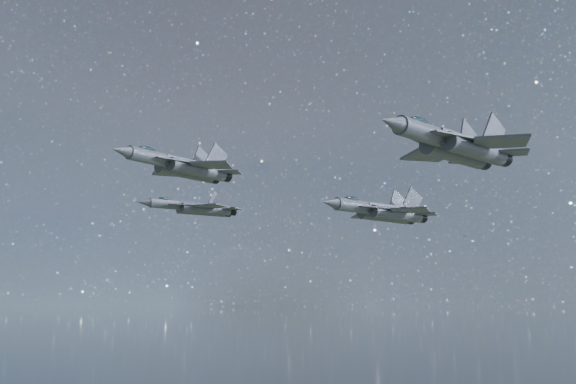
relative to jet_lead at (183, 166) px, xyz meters
name	(u,v)px	position (x,y,z in m)	size (l,w,h in m)	color
jet_lead	(183,166)	(0.00, 0.00, 0.00)	(16.84, 11.01, 4.35)	#373B45
jet_left	(196,208)	(8.86, 20.24, -1.50)	(15.45, 10.93, 3.92)	#373B45
jet_right	(456,145)	(16.93, -26.17, -1.31)	(19.10, 12.84, 4.82)	#373B45
jet_slot	(383,212)	(30.24, 3.99, -2.71)	(19.82, 13.57, 4.98)	#373B45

